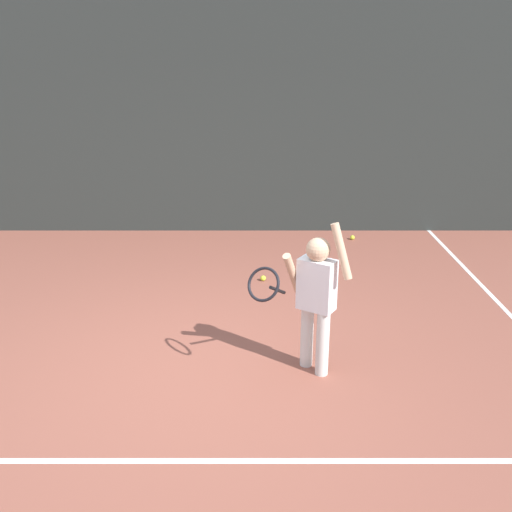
# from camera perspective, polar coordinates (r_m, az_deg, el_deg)

# --- Properties ---
(ground_plane) EXTENTS (20.00, 20.00, 0.00)m
(ground_plane) POSITION_cam_1_polar(r_m,az_deg,el_deg) (4.94, -6.12, -11.92)
(ground_plane) COLOR brown
(court_line_baseline) EXTENTS (9.00, 0.05, 0.00)m
(court_line_baseline) POSITION_cam_1_polar(r_m,az_deg,el_deg) (4.08, -7.77, -19.89)
(court_line_baseline) COLOR white
(court_line_baseline) RESTS_ON ground
(back_fence_windscreen) EXTENTS (11.94, 0.08, 3.67)m
(back_fence_windscreen) POSITION_cam_1_polar(r_m,az_deg,el_deg) (8.40, -3.56, 14.70)
(back_fence_windscreen) COLOR #282D2B
(back_fence_windscreen) RESTS_ON ground
(fence_post_1) EXTENTS (0.09, 0.09, 3.82)m
(fence_post_1) POSITION_cam_1_polar(r_m,az_deg,el_deg) (8.45, -3.55, 15.25)
(fence_post_1) COLOR slate
(fence_post_1) RESTS_ON ground
(tennis_player) EXTENTS (0.89, 0.53, 1.35)m
(tennis_player) POSITION_cam_1_polar(r_m,az_deg,el_deg) (4.68, 6.06, -3.77)
(tennis_player) COLOR silver
(tennis_player) RESTS_ON ground
(tennis_ball_1) EXTENTS (0.07, 0.07, 0.07)m
(tennis_ball_1) POSITION_cam_1_polar(r_m,az_deg,el_deg) (8.39, 9.89, 1.86)
(tennis_ball_1) COLOR #CCE033
(tennis_ball_1) RESTS_ON ground
(tennis_ball_3) EXTENTS (0.07, 0.07, 0.07)m
(tennis_ball_3) POSITION_cam_1_polar(r_m,az_deg,el_deg) (6.89, 7.90, -2.09)
(tennis_ball_3) COLOR #CCE033
(tennis_ball_3) RESTS_ON ground
(tennis_ball_4) EXTENTS (0.07, 0.07, 0.07)m
(tennis_ball_4) POSITION_cam_1_polar(r_m,az_deg,el_deg) (6.78, 0.86, -2.27)
(tennis_ball_4) COLOR #CCE033
(tennis_ball_4) RESTS_ON ground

